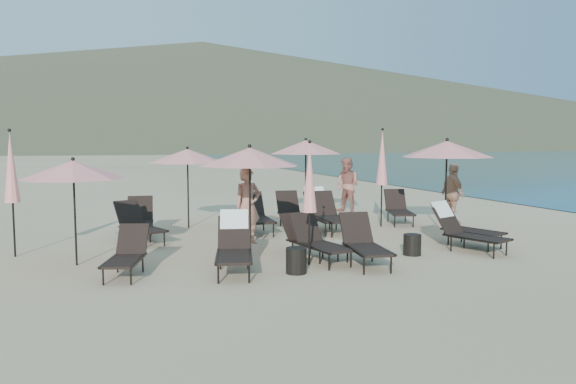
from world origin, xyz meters
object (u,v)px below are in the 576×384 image
object	(u,v)px
lounger_7	(139,224)
lounger_8	(256,215)
lounger_2	(319,240)
beachgoer_a	(248,206)
lounger_1	(234,244)
beachgoer_c	(453,194)
umbrella_open_1	(250,157)
lounger_9	(292,211)
lounger_11	(399,208)
side_table_0	(296,261)
umbrella_closed_0	(310,179)
umbrella_closed_1	(382,158)
side_table_1	(412,245)
lounger_12	(323,211)
umbrella_open_3	(187,156)
lounger_13	(364,242)
umbrella_open_2	(447,149)
lounger_0	(127,254)
lounger_6	(140,219)
umbrella_open_0	(73,170)
lounger_4	(464,228)
lounger_10	(330,214)
beachgoer_b	(347,185)
lounger_5	(465,226)
lounger_3	(308,238)
umbrella_closed_2	(11,168)
umbrella_open_4	(306,147)

from	to	relation	value
lounger_7	lounger_8	bearing A→B (deg)	-11.28
lounger_2	beachgoer_a	bearing A→B (deg)	99.63
lounger_1	beachgoer_c	world-z (taller)	beachgoer_c
umbrella_open_1	beachgoer_c	xyz separation A→B (m)	(6.70, 1.83, -1.22)
lounger_9	lounger_11	xyz separation A→B (m)	(3.23, -0.40, -0.01)
lounger_7	side_table_0	size ratio (longest dim) A/B	3.73
umbrella_closed_0	umbrella_closed_1	distance (m)	5.33
side_table_1	beachgoer_a	distance (m)	3.92
lounger_12	umbrella_open_3	world-z (taller)	umbrella_open_3
lounger_13	umbrella_open_2	world-z (taller)	umbrella_open_2
lounger_0	lounger_8	xyz separation A→B (m)	(3.60, 3.66, 0.08)
side_table_0	umbrella_open_3	bearing A→B (deg)	98.64
lounger_6	umbrella_open_0	bearing A→B (deg)	-110.37
lounger_4	lounger_11	xyz separation A→B (m)	(0.81, 4.05, -0.06)
lounger_11	umbrella_open_2	world-z (taller)	umbrella_open_2
lounger_11	lounger_4	bearing A→B (deg)	-81.29
lounger_1	lounger_8	bearing A→B (deg)	83.15
lounger_8	side_table_0	distance (m)	4.66
beachgoer_a	lounger_11	bearing A→B (deg)	6.82
lounger_10	beachgoer_b	bearing A→B (deg)	60.74
lounger_9	lounger_12	bearing A→B (deg)	-46.30
lounger_10	beachgoer_a	world-z (taller)	beachgoer_a
umbrella_closed_0	side_table_1	xyz separation A→B (m)	(2.45, 0.11, -1.50)
lounger_2	side_table_1	world-z (taller)	lounger_2
lounger_6	side_table_1	bearing A→B (deg)	-30.89
lounger_6	umbrella_open_1	xyz separation A→B (m)	(2.09, -2.76, 1.64)
lounger_9	beachgoer_c	bearing A→B (deg)	-5.41
lounger_0	lounger_6	bearing A→B (deg)	99.36
lounger_11	lounger_13	world-z (taller)	lounger_13
lounger_1	lounger_12	bearing A→B (deg)	62.40
lounger_4	lounger_6	bearing A→B (deg)	127.20
lounger_5	lounger_12	world-z (taller)	lounger_12
lounger_12	lounger_3	bearing A→B (deg)	-116.24
umbrella_open_0	umbrella_open_1	bearing A→B (deg)	0.24
umbrella_closed_1	side_table_0	size ratio (longest dim) A/B	5.78
lounger_13	beachgoer_a	world-z (taller)	beachgoer_a
lounger_5	umbrella_closed_0	size ratio (longest dim) A/B	0.73
lounger_2	side_table_1	size ratio (longest dim) A/B	3.76
lounger_8	lounger_6	bearing A→B (deg)	179.09
lounger_5	umbrella_closed_2	size ratio (longest dim) A/B	0.66
beachgoer_c	umbrella_open_4	bearing A→B (deg)	55.07
lounger_10	umbrella_open_0	bearing A→B (deg)	-159.99
lounger_9	lounger_13	xyz separation A→B (m)	(-0.32, -4.89, -0.01)
umbrella_open_0	umbrella_open_2	bearing A→B (deg)	3.29
lounger_10	umbrella_open_4	xyz separation A→B (m)	(0.42, 2.79, 1.74)
lounger_1	lounger_10	distance (m)	4.96
umbrella_open_2	lounger_6	bearing A→B (deg)	163.44
lounger_10	lounger_11	world-z (taller)	lounger_10
umbrella_open_1	umbrella_closed_0	size ratio (longest dim) A/B	0.96
lounger_8	beachgoer_c	world-z (taller)	beachgoer_c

